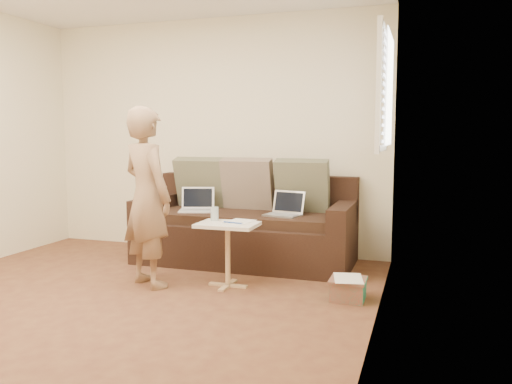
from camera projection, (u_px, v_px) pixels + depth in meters
floor at (96, 311)px, 3.87m from camera, size 4.50×4.50×0.00m
wall_back at (212, 136)px, 5.85m from camera, size 4.00×0.00×4.00m
wall_right at (373, 137)px, 3.11m from camera, size 0.00×4.50×4.50m
window_blinds at (385, 90)px, 4.49m from camera, size 0.12×0.88×1.08m
sofa at (245, 222)px, 5.32m from camera, size 2.20×0.95×0.85m
pillow_left at (201, 183)px, 5.69m from camera, size 0.55×0.29×0.57m
pillow_mid at (248, 184)px, 5.51m from camera, size 0.55×0.27×0.57m
pillow_right at (302, 186)px, 5.31m from camera, size 0.55×0.28×0.57m
laptop_silver at (283, 216)px, 5.08m from camera, size 0.39×0.32×0.23m
laptop_white at (196, 211)px, 5.39m from camera, size 0.41×0.34×0.25m
person at (147, 197)px, 4.47m from camera, size 0.68×0.61×1.56m
side_table at (228, 255)px, 4.48m from camera, size 0.51×0.36×0.56m
drinking_glass at (215, 214)px, 4.57m from camera, size 0.07×0.07×0.12m
scissors at (233, 223)px, 4.41m from camera, size 0.20×0.15×0.02m
paper_on_table at (239, 222)px, 4.50m from camera, size 0.25×0.33×0.00m
striped_box at (348, 289)px, 4.13m from camera, size 0.28×0.28×0.18m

